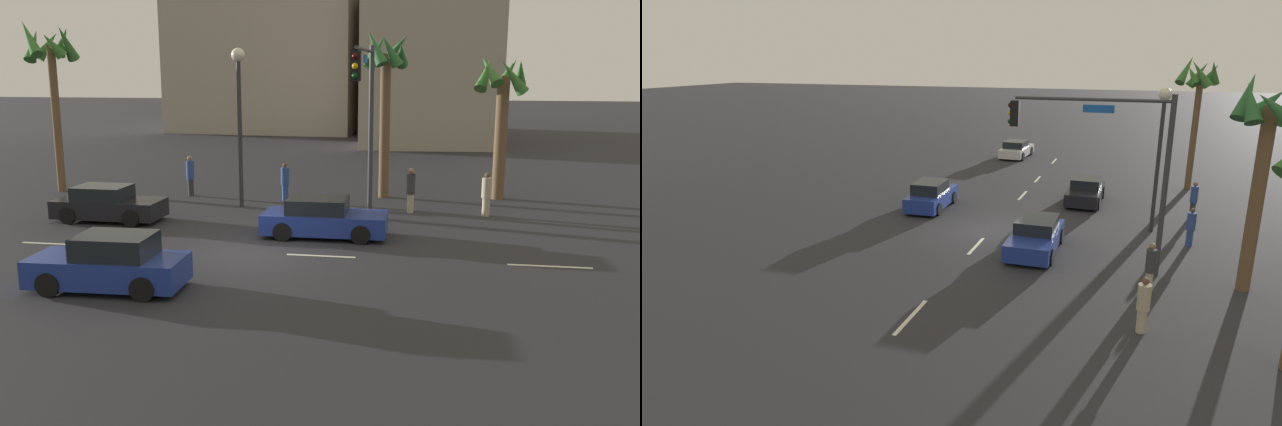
{
  "view_description": "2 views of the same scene",
  "coord_description": "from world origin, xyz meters",
  "views": [
    {
      "loc": [
        5.47,
        -19.8,
        5.69
      ],
      "look_at": [
        2.18,
        -0.03,
        1.38
      ],
      "focal_mm": 37.61,
      "sensor_mm": 36.0,
      "label": 1
    },
    {
      "loc": [
        22.81,
        6.4,
        7.89
      ],
      "look_at": [
        2.38,
        -0.58,
        1.48
      ],
      "focal_mm": 29.97,
      "sensor_mm": 36.0,
      "label": 2
    }
  ],
  "objects": [
    {
      "name": "palm_tree_0",
      "position": [
        8.42,
        10.54,
        4.38
      ],
      "size": [
        2.39,
        2.43,
        6.4
      ],
      "color": "brown",
      "rests_on": "ground_plane"
    },
    {
      "name": "traffic_signal",
      "position": [
        3.04,
        5.34,
        4.52
      ],
      "size": [
        0.32,
        5.9,
        6.62
      ],
      "color": "#38383D",
      "rests_on": "ground_plane"
    },
    {
      "name": "car_1",
      "position": [
        1.88,
        2.5,
        0.63
      ],
      "size": [
        4.28,
        1.95,
        1.36
      ],
      "color": "navy",
      "rests_on": "ground_plane"
    },
    {
      "name": "pedestrian_1",
      "position": [
        -0.82,
        8.64,
        0.88
      ],
      "size": [
        0.51,
        0.51,
        1.68
      ],
      "color": "#2D478C",
      "rests_on": "ground_plane"
    },
    {
      "name": "palm_tree_2",
      "position": [
        -11.89,
        9.15,
        6.0
      ],
      "size": [
        2.53,
        2.67,
        7.97
      ],
      "color": "brown",
      "rests_on": "ground_plane"
    },
    {
      "name": "car_0",
      "position": [
        -6.65,
        3.6,
        0.63
      ],
      "size": [
        4.12,
        1.9,
        1.35
      ],
      "color": "black",
      "rests_on": "ground_plane"
    },
    {
      "name": "lane_stripe_2",
      "position": [
        -6.88,
        0.0,
        0.01
      ],
      "size": [
        2.12,
        0.14,
        0.01
      ],
      "primitive_type": "cube",
      "color": "silver",
      "rests_on": "ground_plane"
    },
    {
      "name": "palm_tree_1",
      "position": [
        3.37,
        10.19,
        5.4
      ],
      "size": [
        2.36,
        2.65,
        7.44
      ],
      "color": "brown",
      "rests_on": "ground_plane"
    },
    {
      "name": "pedestrian_3",
      "position": [
        4.72,
        7.02,
        0.96
      ],
      "size": [
        0.44,
        0.44,
        1.81
      ],
      "color": "#B2A58C",
      "rests_on": "ground_plane"
    },
    {
      "name": "pedestrian_0",
      "position": [
        7.68,
        6.83,
        0.91
      ],
      "size": [
        0.52,
        0.52,
        1.74
      ],
      "color": "#B2A58C",
      "rests_on": "ground_plane"
    },
    {
      "name": "pedestrian_2",
      "position": [
        -5.34,
        9.05,
        0.98
      ],
      "size": [
        0.39,
        0.39,
        1.85
      ],
      "color": "#333338",
      "rests_on": "ground_plane"
    },
    {
      "name": "building_0",
      "position": [
        4.7,
        36.87,
        6.36
      ],
      "size": [
        11.23,
        18.53,
        12.72
      ],
      "primitive_type": "cube",
      "rotation": [
        0.0,
        0.0,
        0.07
      ],
      "color": "#9E9384",
      "rests_on": "ground_plane"
    },
    {
      "name": "lane_stripe_4",
      "position": [
        9.04,
        0.0,
        0.01
      ],
      "size": [
        2.43,
        0.14,
        0.01
      ],
      "primitive_type": "cube",
      "color": "silver",
      "rests_on": "ground_plane"
    },
    {
      "name": "car_2",
      "position": [
        -2.74,
        -4.05,
        0.68
      ],
      "size": [
        4.1,
        1.91,
        1.49
      ],
      "color": "navy",
      "rests_on": "ground_plane"
    },
    {
      "name": "lane_stripe_3",
      "position": [
        2.2,
        0.0,
        0.01
      ],
      "size": [
        2.16,
        0.14,
        0.01
      ],
      "primitive_type": "cube",
      "color": "silver",
      "rests_on": "ground_plane"
    },
    {
      "name": "streetlamp",
      "position": [
        -2.38,
        7.11,
        4.54
      ],
      "size": [
        0.56,
        0.56,
        6.54
      ],
      "color": "#2D2D33",
      "rests_on": "ground_plane"
    },
    {
      "name": "ground_plane",
      "position": [
        0.0,
        0.0,
        0.0
      ],
      "size": [
        220.0,
        220.0,
        0.0
      ],
      "primitive_type": "plane",
      "color": "#28282D"
    }
  ]
}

